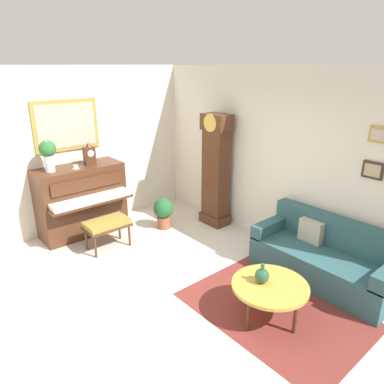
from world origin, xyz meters
TOP-DOWN VIEW (x-y plane):
  - ground_plane at (0.00, 0.00)m, footprint 6.40×6.00m
  - wall_left at (-2.60, 0.00)m, footprint 0.13×4.90m
  - wall_back at (0.00, 2.40)m, footprint 5.30×0.13m
  - area_rug at (1.27, 0.89)m, footprint 2.10×1.50m
  - piano at (-2.23, 0.07)m, footprint 0.87×1.44m
  - piano_bench at (-1.45, 0.11)m, footprint 0.42×0.70m
  - grandfather_clock at (-1.03, 2.09)m, footprint 0.52×0.34m
  - couch at (1.27, 1.96)m, footprint 1.90×0.80m
  - coffee_table at (1.30, 0.72)m, footprint 0.88×0.88m
  - mantel_clock at (-2.23, 0.29)m, footprint 0.13×0.18m
  - flower_vase at (-2.23, -0.39)m, footprint 0.26×0.26m
  - teacup at (-2.13, -0.02)m, footprint 0.12×0.12m
  - green_jug at (1.20, 0.68)m, footprint 0.17×0.17m
  - potted_plant at (-1.47, 1.24)m, footprint 0.36×0.36m

SIDE VIEW (x-z plane):
  - ground_plane at x=0.00m, z-range -0.10..0.00m
  - area_rug at x=1.27m, z-range 0.00..0.01m
  - couch at x=1.27m, z-range -0.11..0.73m
  - potted_plant at x=-1.47m, z-range 0.04..0.60m
  - piano_bench at x=-1.45m, z-range 0.17..0.65m
  - coffee_table at x=1.30m, z-range 0.19..0.63m
  - green_jug at x=1.20m, z-range 0.41..0.65m
  - piano at x=-2.23m, z-range 0.01..1.21m
  - grandfather_clock at x=-1.03m, z-range -0.05..1.98m
  - teacup at x=-2.13m, z-range 1.20..1.26m
  - mantel_clock at x=-2.23m, z-range 1.19..1.57m
  - wall_back at x=0.00m, z-range 0.00..2.80m
  - wall_left at x=-2.60m, z-range 0.01..2.81m
  - flower_vase at x=-2.23m, z-range 1.23..1.81m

